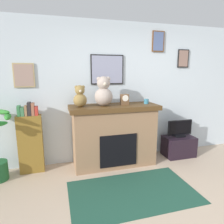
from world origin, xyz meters
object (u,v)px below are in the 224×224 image
(tv_stand, at_px, (179,146))
(mantel_clock, at_px, (125,99))
(bookshelf, at_px, (30,141))
(teddy_bear_brown, at_px, (80,97))
(candle_jar, at_px, (146,101))
(fireplace, at_px, (114,135))
(teddy_bear_grey, at_px, (104,93))
(television, at_px, (180,129))

(tv_stand, bearing_deg, mantel_clock, -179.91)
(bookshelf, height_order, tv_stand, bookshelf)
(mantel_clock, bearing_deg, tv_stand, 0.09)
(bookshelf, bearing_deg, mantel_clock, -3.58)
(tv_stand, height_order, mantel_clock, mantel_clock)
(mantel_clock, distance_m, teddy_bear_brown, 0.79)
(bookshelf, height_order, candle_jar, bookshelf)
(fireplace, bearing_deg, mantel_clock, -5.74)
(fireplace, height_order, bookshelf, bookshelf)
(bookshelf, relative_size, tv_stand, 2.02)
(mantel_clock, xyz_separation_m, teddy_bear_brown, (-0.79, 0.00, 0.07))
(fireplace, xyz_separation_m, mantel_clock, (0.19, -0.02, 0.65))
(tv_stand, height_order, candle_jar, candle_jar)
(teddy_bear_brown, relative_size, teddy_bear_grey, 0.72)
(television, height_order, teddy_bear_brown, teddy_bear_brown)
(fireplace, bearing_deg, television, -0.77)
(candle_jar, relative_size, mantel_clock, 0.47)
(television, bearing_deg, fireplace, 179.23)
(teddy_bear_brown, bearing_deg, tv_stand, 0.03)
(bookshelf, relative_size, mantel_clock, 6.37)
(bookshelf, xyz_separation_m, teddy_bear_brown, (0.84, -0.10, 0.73))
(mantel_clock, bearing_deg, teddy_bear_brown, 179.93)
(television, distance_m, teddy_bear_brown, 2.10)
(television, bearing_deg, mantel_clock, -179.97)
(television, bearing_deg, teddy_bear_grey, 179.99)
(tv_stand, xyz_separation_m, mantel_clock, (-1.19, -0.00, 1.01))
(teddy_bear_grey, bearing_deg, fireplace, 5.45)
(teddy_bear_brown, bearing_deg, fireplace, 1.74)
(bookshelf, height_order, television, bookshelf)
(television, xyz_separation_m, candle_jar, (-0.76, 0.00, 0.59))
(candle_jar, bearing_deg, teddy_bear_brown, -179.98)
(fireplace, relative_size, candle_jar, 17.79)
(tv_stand, relative_size, mantel_clock, 3.16)
(bookshelf, xyz_separation_m, mantel_clock, (1.63, -0.10, 0.66))
(fireplace, distance_m, tv_stand, 1.42)
(bookshelf, relative_size, teddy_bear_brown, 3.32)
(candle_jar, relative_size, teddy_bear_brown, 0.24)
(bookshelf, bearing_deg, fireplace, -3.29)
(mantel_clock, relative_size, teddy_bear_brown, 0.52)
(fireplace, xyz_separation_m, teddy_bear_brown, (-0.60, -0.02, 0.72))
(tv_stand, xyz_separation_m, candle_jar, (-0.76, -0.00, 0.96))
(candle_jar, bearing_deg, fireplace, 178.36)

